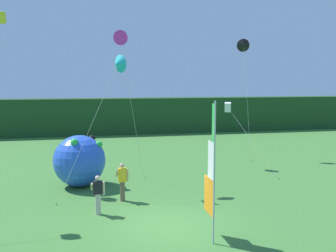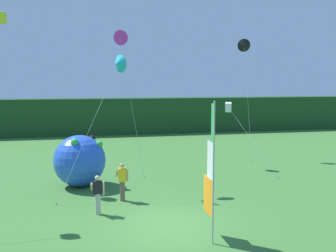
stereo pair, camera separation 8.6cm
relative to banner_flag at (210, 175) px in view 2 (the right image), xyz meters
The scene contains 11 objects.
ground_plane 2.99m from the banner_flag, 122.08° to the left, with size 120.00×120.00×0.00m, color #3D7533.
distant_treeline 26.95m from the banner_flag, 92.21° to the left, with size 80.00×2.40×3.64m, color #1E421E.
banner_flag is the anchor object (origin of this frame).
person_near_banner 5.63m from the banner_flag, 117.47° to the left, with size 0.55×0.48×1.72m.
person_mid_field 5.13m from the banner_flag, 137.68° to the left, with size 0.55×0.48×1.60m.
inflatable_balloon 8.94m from the banner_flag, 119.91° to the left, with size 2.63×2.63×2.63m.
kite_black_delta_1 15.92m from the banner_flag, 63.10° to the left, with size 0.97×2.05×8.29m.
kite_cyan_delta_2 8.03m from the banner_flag, 110.87° to the left, with size 3.30×2.19×6.61m.
kite_white_box_3 11.45m from the banner_flag, 66.32° to the left, with size 1.95×3.94×4.07m.
kite_yellow_box_4 13.69m from the banner_flag, 131.78° to the left, with size 1.23×2.21×8.85m.
kite_magenta_delta_5 9.67m from the banner_flag, 106.37° to the left, with size 1.73×1.10×7.91m.
Camera 2 is at (-2.83, -13.33, 5.34)m, focal length 40.33 mm.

